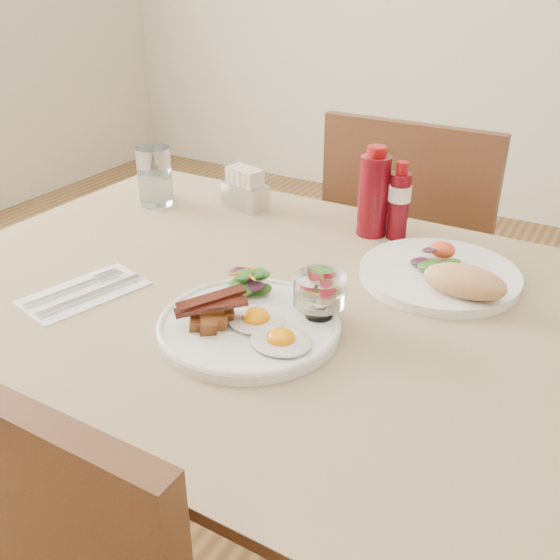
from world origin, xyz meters
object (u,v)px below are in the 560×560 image
(table, at_px, (290,343))
(second_plate, at_px, (445,275))
(main_plate, at_px, (249,326))
(hot_sauce_bottle, at_px, (399,202))
(water_glass, at_px, (155,179))
(sugar_caddy, at_px, (245,191))
(fruit_cup, at_px, (320,290))
(ketchup_bottle, at_px, (374,194))
(chair_far, at_px, (412,266))

(table, height_order, second_plate, second_plate)
(table, distance_m, main_plate, 0.15)
(hot_sauce_bottle, relative_size, water_glass, 1.20)
(sugar_caddy, bearing_deg, water_glass, -143.27)
(hot_sauce_bottle, bearing_deg, fruit_cup, -87.55)
(second_plate, xyz_separation_m, sugar_caddy, (-0.50, 0.13, 0.02))
(ketchup_bottle, bearing_deg, second_plate, -35.28)
(hot_sauce_bottle, bearing_deg, main_plate, -98.67)
(chair_far, height_order, ketchup_bottle, ketchup_bottle)
(fruit_cup, height_order, second_plate, fruit_cup)
(table, bearing_deg, second_plate, 40.86)
(chair_far, distance_m, main_plate, 0.82)
(fruit_cup, bearing_deg, water_glass, 153.45)
(ketchup_bottle, xyz_separation_m, sugar_caddy, (-0.30, -0.01, -0.05))
(chair_far, xyz_separation_m, second_plate, (0.21, -0.48, 0.25))
(fruit_cup, bearing_deg, table, 147.94)
(second_plate, distance_m, water_glass, 0.69)
(chair_far, height_order, fruit_cup, chair_far)
(second_plate, relative_size, sugar_caddy, 2.51)
(hot_sauce_bottle, distance_m, sugar_caddy, 0.36)
(chair_far, distance_m, sugar_caddy, 0.53)
(table, relative_size, chair_far, 1.43)
(second_plate, xyz_separation_m, ketchup_bottle, (-0.20, 0.14, 0.07))
(sugar_caddy, height_order, water_glass, water_glass)
(chair_far, distance_m, fruit_cup, 0.77)
(table, distance_m, ketchup_bottle, 0.36)
(chair_far, xyz_separation_m, sugar_caddy, (-0.29, -0.35, 0.27))
(hot_sauce_bottle, distance_m, water_glass, 0.55)
(ketchup_bottle, bearing_deg, chair_far, 91.71)
(main_plate, distance_m, water_glass, 0.59)
(main_plate, height_order, sugar_caddy, sugar_caddy)
(second_plate, bearing_deg, hot_sauce_bottle, 134.80)
(ketchup_bottle, relative_size, sugar_caddy, 1.64)
(table, relative_size, second_plate, 4.74)
(table, xyz_separation_m, ketchup_bottle, (0.01, 0.32, 0.17))
(table, bearing_deg, ketchup_bottle, 88.16)
(table, relative_size, main_plate, 4.75)
(table, xyz_separation_m, main_plate, (-0.01, -0.12, 0.10))
(chair_far, bearing_deg, water_glass, -138.13)
(main_plate, distance_m, sugar_caddy, 0.52)
(chair_far, bearing_deg, main_plate, -90.43)
(table, height_order, chair_far, chair_far)
(sugar_caddy, bearing_deg, ketchup_bottle, 15.29)
(water_glass, bearing_deg, chair_far, 41.87)
(main_plate, relative_size, second_plate, 1.00)
(fruit_cup, bearing_deg, sugar_caddy, 135.78)
(water_glass, bearing_deg, second_plate, -4.29)
(table, height_order, hot_sauce_bottle, hot_sauce_bottle)
(table, xyz_separation_m, sugar_caddy, (-0.29, 0.31, 0.13))
(ketchup_bottle, relative_size, hot_sauce_bottle, 1.15)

